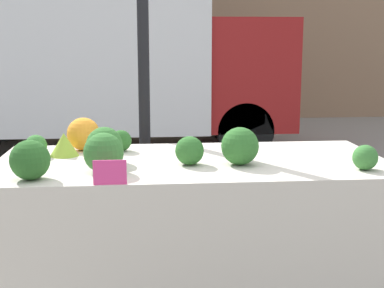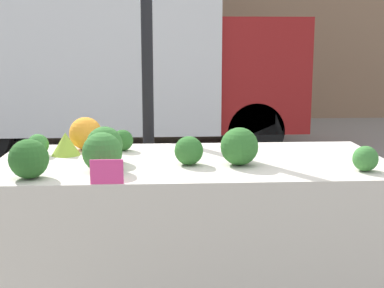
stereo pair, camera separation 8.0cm
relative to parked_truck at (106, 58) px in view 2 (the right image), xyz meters
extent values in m
cylinder|color=black|center=(0.66, -4.14, 0.11)|extent=(0.07, 0.07, 2.73)
cube|color=white|center=(-0.41, 0.00, 0.07)|extent=(3.78, 1.98, 2.00)
cube|color=maroon|center=(2.04, 0.00, -0.21)|extent=(1.13, 1.82, 1.44)
cylinder|color=black|center=(1.93, -0.80, -0.89)|extent=(0.72, 0.22, 0.72)
cylinder|color=black|center=(1.93, 0.80, -0.89)|extent=(0.72, 0.22, 0.72)
cylinder|color=black|center=(-1.45, 0.80, -0.89)|extent=(0.72, 0.22, 0.72)
cube|color=beige|center=(0.89, -4.85, -0.38)|extent=(1.91, 0.89, 0.03)
cube|color=beige|center=(0.89, -5.29, -0.64)|extent=(1.91, 0.01, 0.49)
cylinder|color=black|center=(-0.01, -4.47, -0.82)|extent=(0.05, 0.05, 0.86)
cylinder|color=black|center=(1.79, -4.47, -0.82)|extent=(0.05, 0.05, 0.86)
sphere|color=orange|center=(0.33, -4.55, -0.28)|extent=(0.18, 0.18, 0.18)
cone|color=#93B238|center=(0.25, -4.70, -0.31)|extent=(0.15, 0.15, 0.12)
sphere|color=#2D6628|center=(1.11, -4.97, -0.28)|extent=(0.18, 0.18, 0.18)
sphere|color=#387533|center=(1.65, -5.13, -0.31)|extent=(0.11, 0.11, 0.11)
sphere|color=#336B2D|center=(0.48, -5.07, -0.28)|extent=(0.18, 0.18, 0.18)
sphere|color=#336B2D|center=(0.47, -4.88, -0.28)|extent=(0.18, 0.18, 0.18)
sphere|color=#285B23|center=(0.18, -5.17, -0.28)|extent=(0.17, 0.17, 0.17)
sphere|color=#2D6628|center=(0.87, -4.96, -0.30)|extent=(0.14, 0.14, 0.14)
sphere|color=#285B23|center=(0.53, -4.60, -0.31)|extent=(0.11, 0.11, 0.11)
sphere|color=#387533|center=(0.11, -4.70, -0.31)|extent=(0.11, 0.11, 0.11)
cube|color=#E53D84|center=(0.52, -5.28, -0.31)|extent=(0.14, 0.01, 0.10)
camera|label=1|loc=(0.66, -7.41, 0.20)|focal=50.00mm
camera|label=2|loc=(0.74, -7.42, 0.20)|focal=50.00mm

